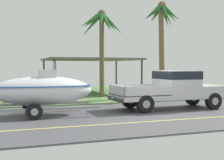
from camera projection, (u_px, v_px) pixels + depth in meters
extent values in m
cube|color=#4C4C51|center=(150.00, 114.00, 13.69)|extent=(36.00, 8.00, 0.06)
cube|color=#567F42|center=(86.00, 94.00, 24.03)|extent=(36.00, 14.00, 0.11)
cube|color=#DBCC4C|center=(171.00, 120.00, 11.99)|extent=(34.20, 0.12, 0.01)
cube|color=silver|center=(169.00, 96.00, 15.25)|extent=(5.58, 1.98, 0.22)
cube|color=silver|center=(204.00, 89.00, 15.91)|extent=(1.56, 1.98, 0.38)
cube|color=silver|center=(176.00, 82.00, 15.35)|extent=(1.68, 1.98, 1.15)
cube|color=black|center=(176.00, 75.00, 15.34)|extent=(1.70, 2.00, 0.38)
cube|color=gray|center=(139.00, 94.00, 14.70)|extent=(2.35, 1.98, 0.04)
cube|color=silver|center=(131.00, 89.00, 15.58)|extent=(2.35, 0.08, 0.45)
cube|color=silver|center=(148.00, 91.00, 13.80)|extent=(2.35, 0.08, 0.45)
cube|color=silver|center=(117.00, 91.00, 14.31)|extent=(0.08, 1.98, 0.45)
cube|color=#333338|center=(115.00, 99.00, 14.29)|extent=(0.12, 1.78, 0.16)
sphere|color=#B2B2B7|center=(113.00, 98.00, 14.25)|extent=(0.10, 0.10, 0.10)
cylinder|color=black|center=(192.00, 98.00, 16.74)|extent=(0.80, 0.28, 0.80)
cylinder|color=#9E9EA3|center=(192.00, 98.00, 16.74)|extent=(0.36, 0.29, 0.36)
cylinder|color=black|center=(213.00, 101.00, 15.09)|extent=(0.80, 0.28, 0.80)
cylinder|color=#9E9EA3|center=(213.00, 101.00, 15.09)|extent=(0.36, 0.29, 0.36)
cylinder|color=black|center=(130.00, 100.00, 15.50)|extent=(0.80, 0.28, 0.80)
cylinder|color=#9E9EA3|center=(130.00, 100.00, 15.50)|extent=(0.36, 0.29, 0.36)
cylinder|color=black|center=(145.00, 104.00, 13.85)|extent=(0.80, 0.28, 0.80)
cylinder|color=#9E9EA3|center=(145.00, 104.00, 13.85)|extent=(0.36, 0.29, 0.36)
cube|color=gray|center=(103.00, 104.00, 14.11)|extent=(0.90, 0.10, 0.08)
cube|color=gray|center=(40.00, 104.00, 14.11)|extent=(4.53, 0.12, 0.10)
cube|color=gray|center=(46.00, 109.00, 12.27)|extent=(4.53, 0.12, 0.10)
cylinder|color=black|center=(30.00, 105.00, 14.02)|extent=(0.64, 0.22, 0.64)
cylinder|color=#9E9EA3|center=(30.00, 105.00, 14.02)|extent=(0.29, 0.23, 0.29)
cylinder|color=black|center=(34.00, 112.00, 12.06)|extent=(0.64, 0.22, 0.64)
cylinder|color=#9E9EA3|center=(34.00, 112.00, 12.06)|extent=(0.29, 0.23, 0.29)
ellipsoid|color=silver|center=(42.00, 91.00, 13.16)|extent=(4.30, 1.80, 1.23)
ellipsoid|color=#1E4CA5|center=(42.00, 86.00, 13.16)|extent=(4.38, 1.84, 0.12)
cube|color=silver|center=(47.00, 77.00, 13.21)|extent=(0.70, 0.60, 0.65)
cube|color=slate|center=(54.00, 66.00, 13.29)|extent=(0.06, 0.56, 0.36)
cylinder|color=silver|center=(87.00, 79.00, 13.80)|extent=(0.04, 0.04, 0.50)
cube|color=#99999E|center=(44.00, 90.00, 20.27)|extent=(4.64, 1.90, 0.70)
cube|color=black|center=(40.00, 81.00, 20.17)|extent=(2.60, 1.75, 0.50)
cylinder|color=black|center=(65.00, 92.00, 21.62)|extent=(0.66, 0.22, 0.66)
cylinder|color=#9E9EA3|center=(65.00, 92.00, 21.62)|extent=(0.30, 0.23, 0.30)
cylinder|color=black|center=(71.00, 94.00, 20.00)|extent=(0.66, 0.22, 0.66)
cylinder|color=#9E9EA3|center=(71.00, 94.00, 20.00)|extent=(0.30, 0.23, 0.30)
cylinder|color=black|center=(18.00, 93.00, 20.56)|extent=(0.66, 0.22, 0.66)
cylinder|color=#9E9EA3|center=(18.00, 93.00, 20.56)|extent=(0.30, 0.23, 0.30)
cylinder|color=black|center=(20.00, 95.00, 18.94)|extent=(0.66, 0.22, 0.66)
cylinder|color=#9E9EA3|center=(20.00, 95.00, 18.94)|extent=(0.30, 0.23, 0.30)
cylinder|color=#4C4238|center=(116.00, 75.00, 27.86)|extent=(0.14, 0.14, 2.58)
cylinder|color=#4C4238|center=(142.00, 77.00, 22.81)|extent=(0.14, 0.14, 2.58)
cylinder|color=#4C4238|center=(44.00, 76.00, 25.70)|extent=(0.14, 0.14, 2.58)
cylinder|color=#4C4238|center=(55.00, 78.00, 20.65)|extent=(0.14, 0.14, 2.58)
cube|color=#6B665B|center=(90.00, 59.00, 24.20)|extent=(6.90, 5.87, 0.14)
cylinder|color=brown|center=(162.00, 52.00, 21.08)|extent=(0.36, 0.65, 6.22)
cone|color=#286028|center=(169.00, 14.00, 21.09)|extent=(1.34, 0.46, 1.33)
cone|color=#286028|center=(165.00, 16.00, 21.78)|extent=(1.66, 1.70, 1.52)
cone|color=#286028|center=(156.00, 14.00, 21.40)|extent=(0.81, 1.43, 1.31)
cone|color=#286028|center=(153.00, 13.00, 21.13)|extent=(1.42, 1.20, 1.24)
cone|color=#286028|center=(156.00, 9.00, 20.52)|extent=(1.45, 0.96, 1.02)
cone|color=#286028|center=(167.00, 16.00, 20.30)|extent=(0.34, 1.66, 1.80)
cone|color=#286028|center=(171.00, 13.00, 20.65)|extent=(1.19, 1.35, 1.34)
sphere|color=brown|center=(162.00, 5.00, 20.94)|extent=(0.58, 0.58, 0.58)
cylinder|color=brown|center=(102.00, 56.00, 20.78)|extent=(0.32, 0.35, 5.63)
cone|color=#2D6B2D|center=(109.00, 22.00, 20.86)|extent=(1.30, 0.39, 1.39)
cone|color=#2D6B2D|center=(106.00, 22.00, 21.12)|extent=(1.22, 1.05, 1.24)
cone|color=#2D6B2D|center=(101.00, 25.00, 21.35)|extent=(0.75, 1.64, 1.60)
cone|color=#2D6B2D|center=(92.00, 25.00, 21.08)|extent=(1.40, 1.57, 1.66)
cone|color=#2D6B2D|center=(93.00, 20.00, 20.65)|extent=(1.45, 0.77, 1.22)
cone|color=#2D6B2D|center=(92.00, 20.00, 20.19)|extent=(1.87, 0.93, 1.35)
cone|color=#2D6B2D|center=(101.00, 20.00, 20.17)|extent=(0.78, 1.33, 1.28)
cone|color=#2D6B2D|center=(106.00, 21.00, 20.16)|extent=(0.62, 1.49, 1.45)
cone|color=#2D6B2D|center=(112.00, 23.00, 20.40)|extent=(1.49, 1.42, 1.67)
sphere|color=brown|center=(102.00, 13.00, 20.66)|extent=(0.51, 0.51, 0.51)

